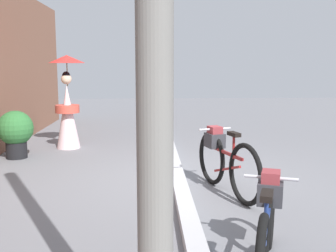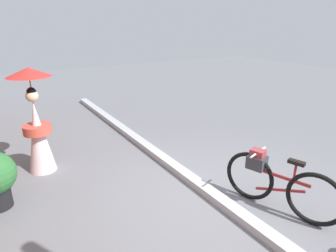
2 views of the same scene
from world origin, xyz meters
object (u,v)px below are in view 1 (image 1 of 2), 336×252
(bicycle_far_side, at_px, (267,223))
(person_with_parasol, at_px, (67,103))
(bicycle_near_officer, at_px, (225,160))
(potted_plant_by_door, at_px, (17,131))

(bicycle_far_side, relative_size, person_with_parasol, 0.83)
(bicycle_near_officer, xyz_separation_m, potted_plant_by_door, (2.21, 3.47, 0.06))
(bicycle_near_officer, bearing_deg, bicycle_far_side, 179.11)
(potted_plant_by_door, bearing_deg, person_with_parasol, -41.00)
(bicycle_far_side, distance_m, potted_plant_by_door, 5.50)
(potted_plant_by_door, bearing_deg, bicycle_far_side, -141.35)
(bicycle_near_officer, distance_m, bicycle_far_side, 2.09)
(person_with_parasol, bearing_deg, bicycle_near_officer, -138.96)
(bicycle_far_side, relative_size, potted_plant_by_door, 1.79)
(bicycle_far_side, height_order, potted_plant_by_door, potted_plant_by_door)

